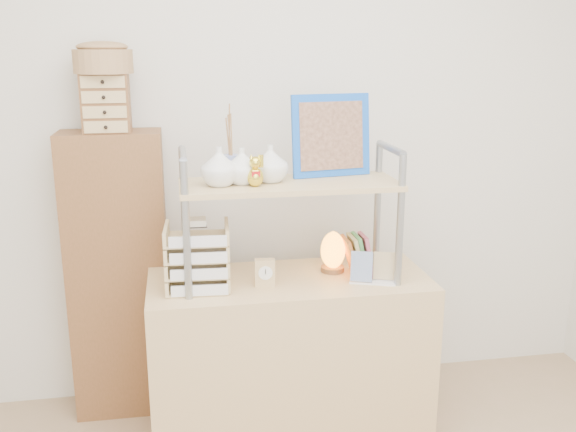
% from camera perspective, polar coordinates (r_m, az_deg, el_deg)
% --- Properties ---
extents(room_shell, '(3.42, 3.41, 2.61)m').
position_cam_1_polar(room_shell, '(1.79, 4.87, 14.20)').
color(room_shell, silver).
rests_on(room_shell, ground).
extents(desk, '(1.20, 0.50, 0.75)m').
position_cam_1_polar(desk, '(2.91, 0.14, -12.52)').
color(desk, tan).
rests_on(desk, ground).
extents(cabinet, '(0.45, 0.24, 1.35)m').
position_cam_1_polar(cabinet, '(3.10, -14.79, -5.18)').
color(cabinet, brown).
rests_on(cabinet, ground).
extents(hutch, '(0.90, 0.34, 0.77)m').
position_cam_1_polar(hutch, '(2.64, -0.90, 3.47)').
color(hutch, '#8F949C').
rests_on(hutch, desk).
extents(letter_tray, '(0.26, 0.24, 0.30)m').
position_cam_1_polar(letter_tray, '(2.63, -8.01, -3.97)').
color(letter_tray, tan).
rests_on(letter_tray, desk).
extents(salt_lamp, '(0.12, 0.11, 0.18)m').
position_cam_1_polar(salt_lamp, '(2.82, 4.00, -3.15)').
color(salt_lamp, brown).
rests_on(salt_lamp, desk).
extents(desk_clock, '(0.09, 0.04, 0.12)m').
position_cam_1_polar(desk_clock, '(2.66, -2.07, -5.06)').
color(desk_clock, tan).
rests_on(desk_clock, desk).
extents(postcard_stand, '(0.20, 0.11, 0.14)m').
position_cam_1_polar(postcard_stand, '(2.72, 7.52, -5.12)').
color(postcard_stand, white).
rests_on(postcard_stand, desk).
extents(drawer_chest, '(0.20, 0.16, 0.25)m').
position_cam_1_polar(drawer_chest, '(2.91, -15.88, 9.63)').
color(drawer_chest, brown).
rests_on(drawer_chest, cabinet).
extents(woven_basket, '(0.25, 0.25, 0.10)m').
position_cam_1_polar(woven_basket, '(2.90, -16.12, 13.07)').
color(woven_basket, '#986B45').
rests_on(woven_basket, drawer_chest).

